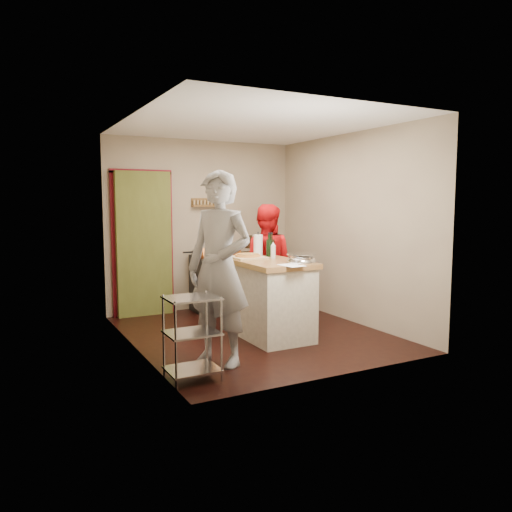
# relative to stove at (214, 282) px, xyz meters

# --- Properties ---
(floor) EXTENTS (3.50, 3.50, 0.00)m
(floor) POSITION_rel_stove_xyz_m (-0.05, -1.42, -0.45)
(floor) COLOR black
(floor) RESTS_ON ground
(back_wall) EXTENTS (3.00, 0.44, 2.60)m
(back_wall) POSITION_rel_stove_xyz_m (-0.69, 0.36, 0.68)
(back_wall) COLOR #9C8D6F
(back_wall) RESTS_ON ground
(left_wall) EXTENTS (0.04, 3.50, 2.60)m
(left_wall) POSITION_rel_stove_xyz_m (-1.55, -1.42, 0.85)
(left_wall) COLOR #9C8D6F
(left_wall) RESTS_ON ground
(right_wall) EXTENTS (0.04, 3.50, 2.60)m
(right_wall) POSITION_rel_stove_xyz_m (1.45, -1.42, 0.85)
(right_wall) COLOR #9C8D6F
(right_wall) RESTS_ON ground
(ceiling) EXTENTS (3.00, 3.50, 0.02)m
(ceiling) POSITION_rel_stove_xyz_m (-0.05, -1.42, 2.16)
(ceiling) COLOR white
(ceiling) RESTS_ON back_wall
(stove) EXTENTS (0.60, 0.63, 1.00)m
(stove) POSITION_rel_stove_xyz_m (0.00, 0.00, 0.00)
(stove) COLOR black
(stove) RESTS_ON ground
(wire_shelving) EXTENTS (0.48, 0.40, 0.80)m
(wire_shelving) POSITION_rel_stove_xyz_m (-1.33, -2.62, -0.01)
(wire_shelving) COLOR silver
(wire_shelving) RESTS_ON ground
(island) EXTENTS (0.75, 1.37, 1.26)m
(island) POSITION_rel_stove_xyz_m (0.05, -1.62, 0.05)
(island) COLOR beige
(island) RESTS_ON ground
(person_stripe) EXTENTS (0.79, 0.86, 1.98)m
(person_stripe) POSITION_rel_stove_xyz_m (-0.92, -2.32, 0.54)
(person_stripe) COLOR #9D9EA2
(person_stripe) RESTS_ON ground
(person_red) EXTENTS (1.00, 0.97, 1.63)m
(person_red) POSITION_rel_stove_xyz_m (0.41, -0.87, 0.37)
(person_red) COLOR red
(person_red) RESTS_ON ground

